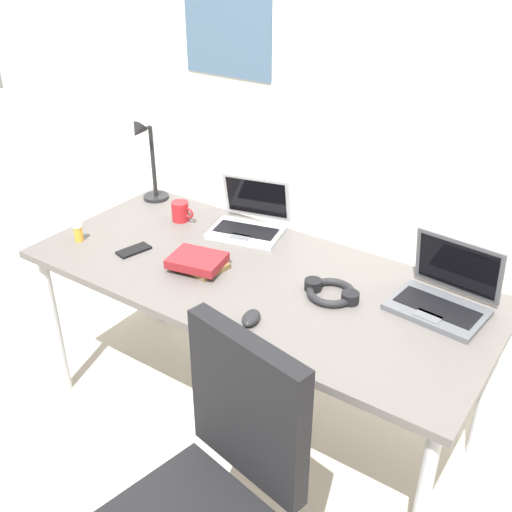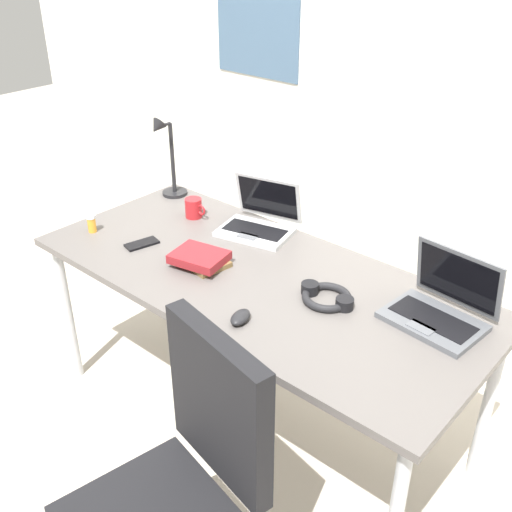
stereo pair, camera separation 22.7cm
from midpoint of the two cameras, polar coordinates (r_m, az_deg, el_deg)
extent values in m
plane|color=#B7AD9E|center=(2.76, -2.43, -15.05)|extent=(12.00, 12.00, 0.00)
cube|color=silver|center=(2.99, 10.30, 16.70)|extent=(6.00, 0.12, 2.60)
cube|color=#3F5972|center=(3.37, -4.89, 22.74)|extent=(0.56, 0.01, 0.76)
cube|color=#595451|center=(2.32, -2.80, -2.13)|extent=(1.80, 0.80, 0.03)
cylinder|color=#B2B5BA|center=(2.86, -20.52, -6.25)|extent=(0.04, 0.04, 0.71)
cylinder|color=#B2B5BA|center=(2.03, 11.85, -22.61)|extent=(0.04, 0.04, 0.71)
cylinder|color=#B2B5BA|center=(3.21, -10.97, -0.66)|extent=(0.04, 0.04, 0.71)
cylinder|color=#B2B5BA|center=(2.50, 18.38, -11.68)|extent=(0.04, 0.04, 0.71)
cylinder|color=black|center=(2.99, -11.53, 5.41)|extent=(0.12, 0.12, 0.02)
cylinder|color=black|center=(2.93, -11.87, 8.60)|extent=(0.02, 0.02, 0.34)
cylinder|color=black|center=(2.85, -12.80, 11.54)|extent=(0.01, 0.08, 0.01)
cone|color=black|center=(2.82, -13.39, 11.31)|extent=(0.07, 0.09, 0.09)
cube|color=#515459|center=(2.15, 13.76, -5.01)|extent=(0.34, 0.25, 0.02)
cube|color=black|center=(2.14, 13.79, -4.75)|extent=(0.29, 0.15, 0.00)
cube|color=#595B60|center=(2.09, 12.88, -5.60)|extent=(0.09, 0.06, 0.00)
cube|color=#515459|center=(2.19, 15.67, -1.00)|extent=(0.32, 0.08, 0.22)
cube|color=black|center=(2.18, 15.62, -1.03)|extent=(0.29, 0.06, 0.18)
cube|color=#B7BABC|center=(2.59, -3.45, 2.15)|extent=(0.34, 0.27, 0.02)
cube|color=black|center=(2.59, -3.46, 2.38)|extent=(0.28, 0.17, 0.00)
cube|color=#595B60|center=(2.53, -4.08, 1.73)|extent=(0.09, 0.06, 0.00)
cube|color=#B7BABC|center=(2.65, -2.39, 5.47)|extent=(0.31, 0.13, 0.20)
cube|color=black|center=(2.64, -2.44, 5.45)|extent=(0.27, 0.11, 0.17)
ellipsoid|color=black|center=(2.04, -3.68, -5.93)|extent=(0.08, 0.11, 0.03)
cube|color=black|center=(2.53, -13.95, 0.46)|extent=(0.09, 0.15, 0.01)
torus|color=black|center=(2.18, 4.13, -3.54)|extent=(0.18, 0.18, 0.03)
cylinder|color=black|center=(2.21, 2.47, -2.81)|extent=(0.06, 0.06, 0.04)
cylinder|color=black|center=(2.14, 5.86, -4.02)|extent=(0.06, 0.06, 0.04)
cylinder|color=gold|center=(2.67, -18.70, 1.93)|extent=(0.04, 0.04, 0.06)
cylinder|color=white|center=(2.65, -18.84, 2.69)|extent=(0.04, 0.04, 0.01)
cube|color=brown|center=(2.37, -7.85, -0.92)|extent=(0.20, 0.17, 0.02)
cube|color=maroon|center=(2.34, -8.32, -0.49)|extent=(0.23, 0.20, 0.03)
cylinder|color=#B21E23|center=(2.74, -9.50, 4.11)|extent=(0.08, 0.08, 0.09)
torus|color=#B21E23|center=(2.70, -8.74, 3.95)|extent=(0.05, 0.01, 0.05)
cube|color=black|center=(1.75, -4.63, -14.13)|extent=(0.42, 0.14, 0.48)
camera|label=1|loc=(0.11, -92.86, -1.61)|focal=42.59mm
camera|label=2|loc=(0.11, 87.14, 1.61)|focal=42.59mm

